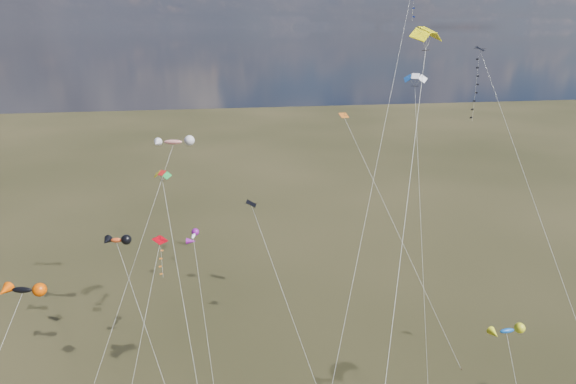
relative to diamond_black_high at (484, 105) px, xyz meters
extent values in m
cube|color=black|center=(-0.33, 1.18, 4.73)|extent=(1.13, 1.13, 0.33)
cylinder|color=silver|center=(2.53, -9.08, -11.42)|extent=(5.74, 20.56, 32.31)
cylinder|color=silver|center=(-11.74, -4.07, -7.98)|extent=(15.76, 24.86, 39.18)
cube|color=black|center=(-20.92, -0.37, -7.96)|extent=(1.00, 1.07, 0.44)
cylinder|color=silver|center=(-17.77, -4.67, -17.77)|extent=(6.33, 8.63, 19.61)
cube|color=#AD000B|center=(-29.07, 2.21, -11.90)|extent=(1.50, 1.50, 0.33)
cylinder|color=silver|center=(-31.08, -1.85, -19.74)|extent=(4.06, 8.16, 15.68)
cube|color=#C55E1A|center=(-9.06, 13.41, -2.88)|extent=(1.12, 1.05, 0.46)
cylinder|color=silver|center=(-4.19, 6.51, -15.23)|extent=(9.77, 13.84, 24.70)
cube|color=#332316|center=(0.68, -0.40, -27.51)|extent=(0.10, 0.10, 0.12)
cylinder|color=silver|center=(-16.11, -21.19, -10.61)|extent=(13.05, 25.83, 33.94)
cylinder|color=silver|center=(-4.08, 1.51, -12.98)|extent=(3.64, 17.43, 29.19)
cylinder|color=silver|center=(-27.23, 0.01, -17.18)|extent=(3.21, 13.23, 20.78)
ellipsoid|color=black|center=(-39.98, -1.63, -13.93)|extent=(3.47, 1.81, 1.14)
ellipsoid|color=#DE491B|center=(-33.66, 6.45, -13.39)|extent=(2.38, 1.52, 1.13)
cylinder|color=silver|center=(-31.07, 1.98, -20.48)|extent=(5.21, 8.97, 14.19)
ellipsoid|color=white|center=(-26.27, 7.91, -14.07)|extent=(1.22, 2.50, 0.77)
cylinder|color=silver|center=(-25.57, 3.99, -20.82)|extent=(1.44, 7.86, 13.51)
ellipsoid|color=red|center=(-27.86, 11.48, -4.85)|extent=(3.94, 1.83, 1.23)
cylinder|color=silver|center=(-32.40, 4.76, -16.21)|extent=(9.10, 13.47, 22.73)
ellipsoid|color=#1050B1|center=(-2.41, -11.12, -15.71)|extent=(2.47, 1.08, 0.94)
camera|label=1|loc=(-24.66, -42.12, 6.52)|focal=32.00mm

